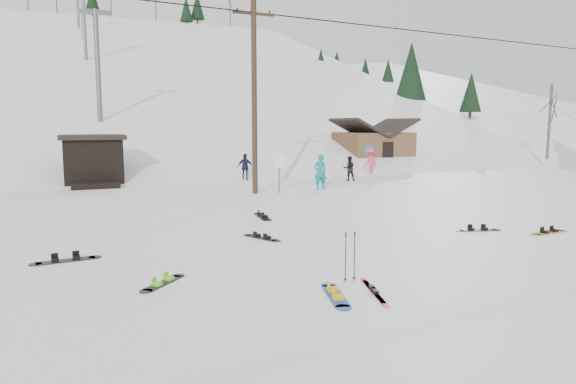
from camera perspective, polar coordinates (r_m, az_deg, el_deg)
name	(u,v)px	position (r m, az deg, el deg)	size (l,w,h in m)	color
ground	(382,277)	(11.61, 10.44, -9.23)	(200.00, 200.00, 0.00)	white
ski_slope	(129,250)	(66.32, -17.25, -6.14)	(60.00, 75.00, 45.00)	white
ridge_right	(409,225)	(75.28, 13.35, -3.61)	(34.00, 85.00, 36.00)	white
treeline_right	(438,151)	(66.46, 16.35, 4.39)	(20.00, 60.00, 10.00)	black
treeline_crest	(107,143)	(95.49, -19.50, 5.14)	(50.00, 6.00, 10.00)	black
utility_pole	(254,95)	(24.67, -3.77, 10.69)	(2.00, 0.26, 9.00)	#3A2819
trail_sign	(279,167)	(24.72, -0.96, 2.80)	(0.50, 0.09, 1.85)	#595B60
lift_hut	(93,160)	(30.26, -20.87, 3.35)	(3.40, 4.10, 2.75)	black
lift_tower_near	(97,59)	(39.55, -20.41, 13.68)	(2.20, 0.36, 8.00)	#595B60
lift_tower_mid	(84,17)	(60.29, -21.72, 17.59)	(2.20, 0.36, 8.00)	#595B60
cabin	(373,149)	(39.46, 9.41, 4.78)	(5.39, 4.40, 3.77)	brown
hero_snowboard	(335,295)	(10.21, 5.30, -11.33)	(0.65, 1.55, 0.11)	#1942A5
hero_skis	(374,291)	(10.55, 9.50, -10.79)	(0.60, 1.71, 0.09)	red
ski_poles	(350,256)	(11.07, 6.91, -7.05)	(0.29, 0.08, 1.07)	black
board_scatter_a	(66,260)	(13.76, -23.45, -6.95)	(1.64, 0.44, 0.12)	black
board_scatter_b	(262,237)	(15.12, -2.92, -5.07)	(0.75, 1.31, 0.10)	black
board_scatter_c	(163,282)	(11.25, -13.72, -9.74)	(1.07, 1.06, 0.10)	black
board_scatter_d	(478,230)	(17.26, 20.33, -3.95)	(1.44, 0.65, 0.11)	black
board_scatter_e	(549,232)	(17.74, 27.02, -4.00)	(1.54, 0.39, 0.11)	#C69016
board_scatter_f	(263,216)	(18.51, -2.84, -2.71)	(0.48, 1.70, 0.12)	black
skier_teal	(320,172)	(26.20, 3.59, 2.22)	(0.65, 0.43, 1.79)	#0B7772
skier_dark	(349,168)	(30.50, 6.80, 2.61)	(0.70, 0.55, 1.45)	black
skier_pink	(370,162)	(34.08, 9.12, 3.35)	(1.14, 0.65, 1.76)	#D24A65
skier_navy	(245,167)	(30.25, -4.76, 2.76)	(0.95, 0.40, 1.62)	#181638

